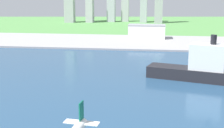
% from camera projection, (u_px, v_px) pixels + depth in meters
% --- Properties ---
extents(ground_plane, '(2400.00, 2400.00, 0.00)m').
position_uv_depth(ground_plane, '(136.00, 74.00, 307.78)').
color(ground_plane, '#508A46').
extents(water_bay, '(840.00, 360.00, 0.15)m').
position_uv_depth(water_bay, '(131.00, 93.00, 249.73)').
color(water_bay, navy).
rests_on(water_bay, ground).
extents(industrial_pier, '(840.00, 140.00, 2.50)m').
position_uv_depth(industrial_pier, '(144.00, 42.00, 491.29)').
color(industrial_pier, '#959397').
rests_on(industrial_pier, ground).
extents(cargo_ship, '(83.51, 42.02, 40.34)m').
position_uv_depth(cargo_ship, '(199.00, 67.00, 282.69)').
color(cargo_ship, black).
rests_on(cargo_ship, water_bay).
extents(warehouse_main, '(58.65, 29.26, 21.72)m').
position_uv_depth(warehouse_main, '(147.00, 31.00, 521.47)').
color(warehouse_main, white).
rests_on(warehouse_main, industrial_pier).
extents(distant_skyline, '(239.97, 59.94, 154.98)m').
position_uv_depth(distant_skyline, '(109.00, 0.00, 805.14)').
color(distant_skyline, '#A4A6AA').
rests_on(distant_skyline, ground).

